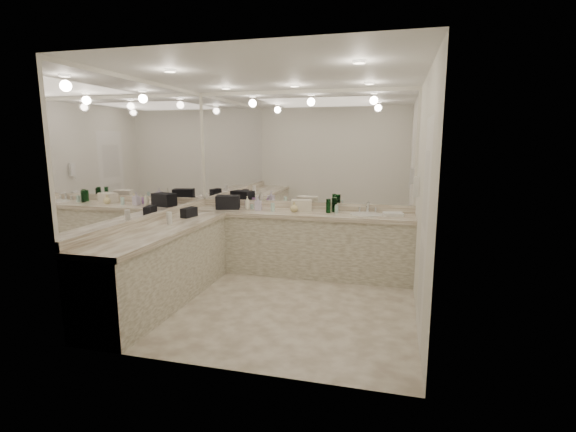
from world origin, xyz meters
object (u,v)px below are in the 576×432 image
(sink, at_px, (366,215))
(soap_bottle_a, at_px, (247,203))
(soap_bottle_c, at_px, (294,207))
(wall_phone, at_px, (416,187))
(cream_cosmetic_case, at_px, (301,205))
(soap_bottle_b, at_px, (258,203))
(black_toiletry_bag, at_px, (228,202))
(hand_towel, at_px, (393,214))

(sink, distance_m, soap_bottle_a, 1.71)
(soap_bottle_a, relative_size, soap_bottle_c, 1.37)
(wall_phone, relative_size, soap_bottle_a, 1.21)
(wall_phone, bearing_deg, soap_bottle_a, 168.32)
(cream_cosmetic_case, bearing_deg, soap_bottle_a, 173.85)
(soap_bottle_a, bearing_deg, soap_bottle_b, -5.02)
(black_toiletry_bag, bearing_deg, soap_bottle_b, -2.23)
(cream_cosmetic_case, xyz_separation_m, soap_bottle_c, (-0.08, -0.13, -0.01))
(hand_towel, bearing_deg, soap_bottle_a, -179.15)
(hand_towel, bearing_deg, black_toiletry_bag, -179.35)
(soap_bottle_b, bearing_deg, soap_bottle_c, -0.15)
(sink, bearing_deg, hand_towel, 1.47)
(wall_phone, height_order, cream_cosmetic_case, wall_phone)
(hand_towel, bearing_deg, soap_bottle_c, -178.02)
(soap_bottle_c, bearing_deg, cream_cosmetic_case, 59.20)
(sink, relative_size, hand_towel, 1.73)
(wall_phone, bearing_deg, sink, 140.43)
(soap_bottle_b, bearing_deg, black_toiletry_bag, 177.77)
(cream_cosmetic_case, bearing_deg, sink, -19.93)
(black_toiletry_bag, distance_m, soap_bottle_c, 1.01)
(cream_cosmetic_case, distance_m, soap_bottle_c, 0.15)
(soap_bottle_a, bearing_deg, black_toiletry_bag, 179.32)
(sink, relative_size, wall_phone, 1.83)
(cream_cosmetic_case, xyz_separation_m, soap_bottle_b, (-0.61, -0.13, 0.02))
(wall_phone, xyz_separation_m, soap_bottle_c, (-1.61, 0.46, -0.38))
(cream_cosmetic_case, bearing_deg, soap_bottle_b, 177.39)
(soap_bottle_b, xyz_separation_m, soap_bottle_c, (0.54, -0.00, -0.03))
(wall_phone, xyz_separation_m, hand_towel, (-0.25, 0.51, -0.43))
(sink, relative_size, cream_cosmetic_case, 1.54)
(soap_bottle_c, bearing_deg, hand_towel, 1.98)
(cream_cosmetic_case, relative_size, soap_bottle_a, 1.44)
(sink, distance_m, black_toiletry_bag, 2.02)
(soap_bottle_c, bearing_deg, soap_bottle_b, 179.85)
(sink, bearing_deg, soap_bottle_c, -177.85)
(wall_phone, xyz_separation_m, black_toiletry_bag, (-2.62, 0.48, -0.35))
(black_toiletry_bag, relative_size, cream_cosmetic_case, 1.18)
(sink, distance_m, hand_towel, 0.35)
(cream_cosmetic_case, bearing_deg, wall_phone, -35.42)
(sink, distance_m, cream_cosmetic_case, 0.94)
(wall_phone, distance_m, soap_bottle_c, 1.72)
(hand_towel, xyz_separation_m, soap_bottle_c, (-1.36, -0.05, 0.05))
(black_toiletry_bag, height_order, soap_bottle_c, black_toiletry_bag)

